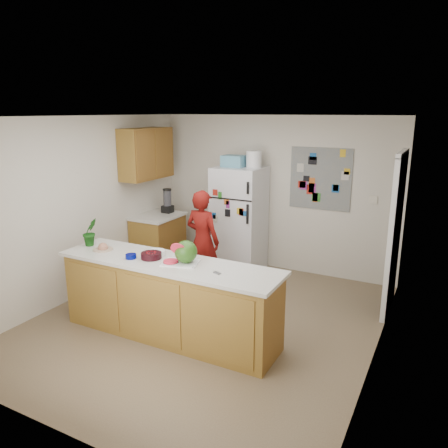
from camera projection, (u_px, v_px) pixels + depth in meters
The scene contains 26 objects.
floor at pixel (206, 322), 5.49m from camera, with size 4.00×4.50×0.02m, color brown.
wall_back at pixel (274, 194), 7.11m from camera, with size 4.00×0.02×2.50m, color beige.
wall_left at pixel (80, 208), 6.07m from camera, with size 0.02×4.50×2.50m, color beige.
wall_right at pixel (383, 249), 4.27m from camera, with size 0.02×4.50×2.50m, color beige.
ceiling at pixel (204, 116), 4.85m from camera, with size 4.00×4.50×0.02m, color white.
doorway at pixel (396, 235), 5.58m from camera, with size 0.03×0.85×2.04m, color black.
peninsula_base at pixel (169, 300), 5.03m from camera, with size 2.60×0.62×0.88m, color brown.
peninsula_top at pixel (168, 263), 4.92m from camera, with size 2.68×0.70×0.04m, color silver.
side_counter_base at pixel (158, 242), 7.29m from camera, with size 0.60×0.80×0.86m, color brown.
side_counter_top at pixel (157, 216), 7.18m from camera, with size 0.64×0.84×0.04m, color silver.
upper_cabinets at pixel (146, 154), 6.93m from camera, with size 0.35×1.00×0.80m, color brown.
refrigerator at pixel (239, 219), 7.08m from camera, with size 0.75×0.70×1.70m, color silver.
fridge_top_bin at pixel (234, 161), 6.89m from camera, with size 0.35×0.28×0.18m, color #5999B2.
photo_collage at pixel (320, 179), 6.67m from camera, with size 0.95×0.01×0.95m, color slate.
person at pixel (203, 241), 6.30m from camera, with size 0.54×0.36×1.48m, color maroon.
blender_appliance at pixel (167, 201), 7.30m from camera, with size 0.13×0.13×0.38m, color black.
cutting_board at pixel (181, 263), 4.84m from camera, with size 0.39×0.29×0.01m, color white.
watermelon at pixel (186, 252), 4.80m from camera, with size 0.25×0.25×0.25m, color #225414.
watermelon_slice at pixel (171, 261), 4.84m from camera, with size 0.17×0.17×0.02m, color #CD2C3E.
cherry_bowl at pixel (151, 256), 4.99m from camera, with size 0.24×0.24×0.07m, color black.
white_bowl at pixel (156, 253), 5.11m from camera, with size 0.21×0.21×0.06m, color white.
cobalt_bowl at pixel (131, 256), 5.00m from camera, with size 0.13×0.13×0.05m, color #000758.
plate at pixel (103, 249), 5.31m from camera, with size 0.24×0.24×0.02m, color #BBB18D.
paper_towel at pixel (186, 266), 4.74m from camera, with size 0.17×0.15×0.02m, color silver.
keys at pixel (217, 273), 4.54m from camera, with size 0.09×0.04×0.01m, color slate.
potted_plant at pixel (90, 232), 5.45m from camera, with size 0.19×0.15×0.35m, color #10430B.
Camera 1 is at (2.52, -4.32, 2.57)m, focal length 35.00 mm.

